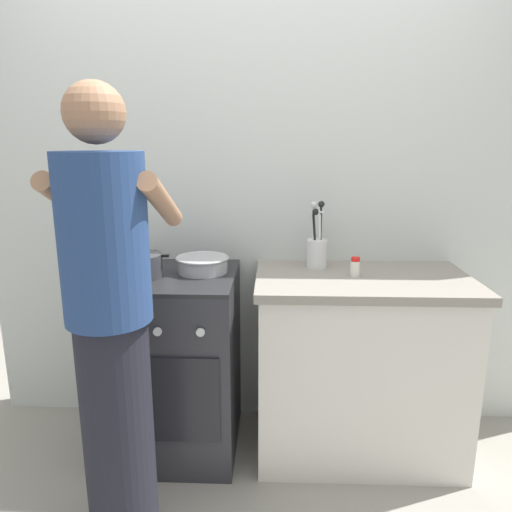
{
  "coord_description": "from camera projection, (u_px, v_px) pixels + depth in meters",
  "views": [
    {
      "loc": [
        0.13,
        -1.99,
        1.51
      ],
      "look_at": [
        0.05,
        0.12,
        1.0
      ],
      "focal_mm": 33.27,
      "sensor_mm": 36.0,
      "label": 1
    }
  ],
  "objects": [
    {
      "name": "person",
      "position": [
        111.0,
        330.0,
        1.68
      ],
      "size": [
        0.41,
        0.5,
        1.7
      ],
      "color": "black",
      "rests_on": "ground"
    },
    {
      "name": "countertop",
      "position": [
        359.0,
        365.0,
        2.31
      ],
      "size": [
        1.0,
        0.6,
        0.9
      ],
      "color": "silver",
      "rests_on": "ground"
    },
    {
      "name": "pot",
      "position": [
        139.0,
        265.0,
        2.19
      ],
      "size": [
        0.28,
        0.22,
        0.11
      ],
      "color": "#38383D",
      "rests_on": "stove_range"
    },
    {
      "name": "stove_range",
      "position": [
        175.0,
        362.0,
        2.34
      ],
      "size": [
        0.6,
        0.62,
        0.9
      ],
      "color": "#2D2D33",
      "rests_on": "ground"
    },
    {
      "name": "mixing_bowl",
      "position": [
        202.0,
        263.0,
        2.27
      ],
      "size": [
        0.26,
        0.26,
        0.08
      ],
      "color": "#B7B7BC",
      "rests_on": "stove_range"
    },
    {
      "name": "back_wall",
      "position": [
        287.0,
        193.0,
        2.47
      ],
      "size": [
        3.2,
        0.1,
        2.5
      ],
      "color": "silver",
      "rests_on": "ground"
    },
    {
      "name": "utensil_crock",
      "position": [
        317.0,
        249.0,
        2.34
      ],
      "size": [
        0.1,
        0.1,
        0.33
      ],
      "color": "silver",
      "rests_on": "countertop"
    },
    {
      "name": "spice_bottle",
      "position": [
        355.0,
        267.0,
        2.2
      ],
      "size": [
        0.04,
        0.04,
        0.09
      ],
      "color": "silver",
      "rests_on": "countertop"
    },
    {
      "name": "ground",
      "position": [
        245.0,
        463.0,
        2.29
      ],
      "size": [
        6.0,
        6.0,
        0.0
      ],
      "primitive_type": "plane",
      "color": "gray"
    }
  ]
}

